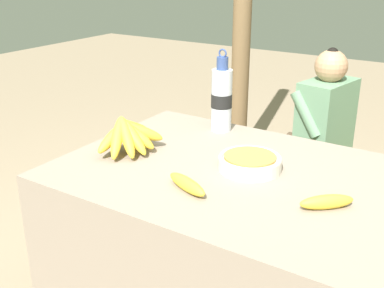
% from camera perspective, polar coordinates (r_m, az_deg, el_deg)
% --- Properties ---
extents(market_counter, '(1.25, 0.90, 0.75)m').
position_cam_1_polar(market_counter, '(1.90, 4.88, -13.52)').
color(market_counter, gray).
rests_on(market_counter, ground_plane).
extents(banana_bunch_ripe, '(0.19, 0.29, 0.15)m').
position_cam_1_polar(banana_bunch_ripe, '(1.87, -7.38, 1.22)').
color(banana_bunch_ripe, '#4C381E').
rests_on(banana_bunch_ripe, market_counter).
extents(serving_bowl, '(0.23, 0.23, 0.05)m').
position_cam_1_polar(serving_bowl, '(1.72, 6.87, -2.09)').
color(serving_bowl, silver).
rests_on(serving_bowl, market_counter).
extents(water_bottle, '(0.09, 0.09, 0.36)m').
position_cam_1_polar(water_bottle, '(2.07, 3.53, 5.40)').
color(water_bottle, silver).
rests_on(water_bottle, market_counter).
extents(loose_banana_front, '(0.19, 0.11, 0.04)m').
position_cam_1_polar(loose_banana_front, '(1.56, -0.60, -4.78)').
color(loose_banana_front, gold).
rests_on(loose_banana_front, market_counter).
extents(loose_banana_side, '(0.16, 0.15, 0.04)m').
position_cam_1_polar(loose_banana_side, '(1.51, 15.67, -6.62)').
color(loose_banana_side, gold).
rests_on(loose_banana_side, market_counter).
extents(wooden_bench, '(1.59, 0.32, 0.39)m').
position_cam_1_polar(wooden_bench, '(2.85, 19.16, -3.25)').
color(wooden_bench, brown).
rests_on(wooden_bench, ground_plane).
extents(seated_vendor, '(0.44, 0.42, 1.01)m').
position_cam_1_polar(seated_vendor, '(2.80, 14.62, 2.28)').
color(seated_vendor, '#473828').
rests_on(seated_vendor, ground_plane).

